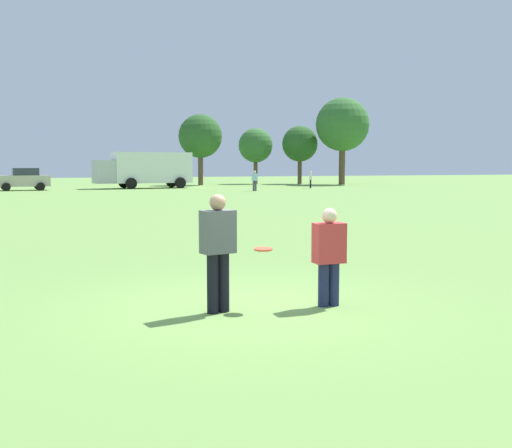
% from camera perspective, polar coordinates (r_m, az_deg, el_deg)
% --- Properties ---
extents(ground_plane, '(191.07, 191.07, 0.00)m').
position_cam_1_polar(ground_plane, '(9.40, -0.78, -7.52)').
color(ground_plane, '#6B9347').
extents(player_thrower, '(0.51, 0.35, 1.69)m').
position_cam_1_polar(player_thrower, '(8.90, -3.47, -2.02)').
color(player_thrower, black).
rests_on(player_thrower, ground).
extents(player_defender, '(0.46, 0.27, 1.47)m').
position_cam_1_polar(player_defender, '(9.37, 6.64, -2.53)').
color(player_defender, '#1E234C').
rests_on(player_defender, ground).
extents(frisbee, '(0.27, 0.27, 0.04)m').
position_cam_1_polar(frisbee, '(9.11, 0.66, -2.30)').
color(frisbee, '#E54C33').
extents(parked_car_center, '(4.32, 2.44, 1.82)m').
position_cam_1_polar(parked_car_center, '(54.68, -20.36, 3.84)').
color(parked_car_center, '#B7AD99').
rests_on(parked_car_center, ground).
extents(box_truck, '(8.65, 3.39, 3.18)m').
position_cam_1_polar(box_truck, '(56.82, -10.04, 4.98)').
color(box_truck, white).
rests_on(box_truck, ground).
extents(bystander_sideline_watcher, '(0.40, 0.48, 1.52)m').
position_cam_1_polar(bystander_sideline_watcher, '(56.44, 4.97, 4.13)').
color(bystander_sideline_watcher, black).
rests_on(bystander_sideline_watcher, ground).
extents(bystander_far_jogger, '(0.48, 0.33, 1.62)m').
position_cam_1_polar(bystander_far_jogger, '(50.13, -0.13, 4.06)').
color(bystander_far_jogger, '#4C4C51').
rests_on(bystander_far_jogger, ground).
extents(tree_center_elm, '(4.43, 4.43, 7.20)m').
position_cam_1_polar(tree_center_elm, '(64.68, -5.07, 7.92)').
color(tree_center_elm, brown).
rests_on(tree_center_elm, ground).
extents(tree_east_birch, '(3.71, 3.71, 6.02)m').
position_cam_1_polar(tree_east_birch, '(68.61, -0.04, 7.12)').
color(tree_east_birch, brown).
rests_on(tree_east_birch, ground).
extents(tree_east_oak, '(3.86, 3.86, 6.27)m').
position_cam_1_polar(tree_east_oak, '(68.61, 4.00, 7.25)').
color(tree_east_oak, brown).
rests_on(tree_east_oak, ground).
extents(tree_far_east_pine, '(5.59, 5.59, 9.08)m').
position_cam_1_polar(tree_far_east_pine, '(67.08, 7.85, 8.90)').
color(tree_far_east_pine, brown).
rests_on(tree_far_east_pine, ground).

